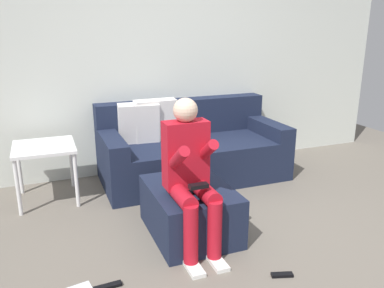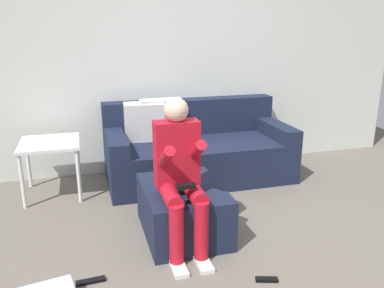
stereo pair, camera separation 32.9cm
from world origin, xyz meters
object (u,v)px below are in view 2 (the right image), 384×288
object	(u,v)px
remote_near_ottoman	(267,280)
side_table	(50,149)
ottoman	(183,210)
person_seated	(180,171)
couch_sectional	(195,149)
remote_under_side_table	(91,281)

from	to	relation	value
remote_near_ottoman	side_table	bearing A→B (deg)	144.41
ottoman	person_seated	size ratio (longest dim) A/B	0.72
couch_sectional	side_table	xyz separation A→B (m)	(-1.53, -0.08, 0.16)
remote_near_ottoman	person_seated	bearing A→B (deg)	144.79
ottoman	side_table	xyz separation A→B (m)	(-1.07, 1.12, 0.28)
couch_sectional	person_seated	bearing A→B (deg)	-110.64
couch_sectional	ottoman	size ratio (longest dim) A/B	2.42
ottoman	side_table	world-z (taller)	side_table
couch_sectional	remote_under_side_table	distance (m)	2.11
remote_under_side_table	side_table	bearing A→B (deg)	97.17
person_seated	side_table	bearing A→B (deg)	126.80
person_seated	remote_near_ottoman	size ratio (longest dim) A/B	7.71
remote_near_ottoman	remote_under_side_table	bearing A→B (deg)	-177.73
side_table	remote_under_side_table	distance (m)	1.70
remote_near_ottoman	ottoman	bearing A→B (deg)	132.66
person_seated	remote_under_side_table	bearing A→B (deg)	-158.37
remote_near_ottoman	remote_under_side_table	size ratio (longest dim) A/B	0.77
ottoman	remote_under_side_table	bearing A→B (deg)	-147.79
person_seated	side_table	size ratio (longest dim) A/B	1.95
ottoman	person_seated	xyz separation A→B (m)	(-0.07, -0.21, 0.42)
side_table	remote_under_side_table	xyz separation A→B (m)	(0.30, -1.61, -0.47)
couch_sectional	remote_under_side_table	bearing A→B (deg)	-126.07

